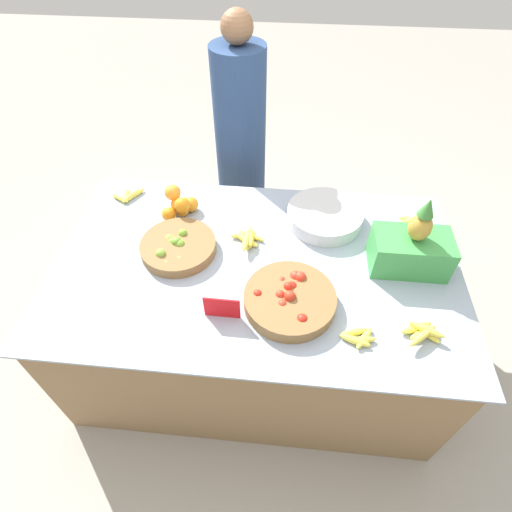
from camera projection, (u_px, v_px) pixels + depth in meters
name	position (u px, v px, depth m)	size (l,w,h in m)	color
ground_plane	(256.00, 347.00, 2.41)	(12.00, 12.00, 0.00)	#A39E93
market_table	(256.00, 310.00, 2.14)	(1.89, 1.16, 0.75)	olive
lime_bowl	(178.00, 247.00, 1.90)	(0.36, 0.36, 0.08)	olive
tomato_basket	(290.00, 299.00, 1.68)	(0.39, 0.39, 0.09)	olive
orange_pile	(180.00, 204.00, 2.07)	(0.17, 0.18, 0.14)	orange
metal_bowl	(325.00, 216.00, 2.04)	(0.38, 0.38, 0.08)	silver
price_sign	(222.00, 308.00, 1.62)	(0.15, 0.01, 0.12)	red
produce_crate	(411.00, 249.00, 1.78)	(0.34, 0.20, 0.39)	green
banana_bunch_front_right	(248.00, 238.00, 1.95)	(0.18, 0.19, 0.06)	#EFDB4C
banana_bunch_front_center	(414.00, 222.00, 2.04)	(0.16, 0.11, 0.03)	#EFDB4C
banana_bunch_front_left	(359.00, 338.00, 1.57)	(0.15, 0.12, 0.03)	#EFDB4C
banana_bunch_middle_right	(422.00, 331.00, 1.58)	(0.17, 0.16, 0.05)	#EFDB4C
banana_bunch_back_center	(129.00, 196.00, 2.18)	(0.18, 0.14, 0.03)	#EFDB4C
vendor_person	(241.00, 157.00, 2.53)	(0.31, 0.31, 1.56)	navy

